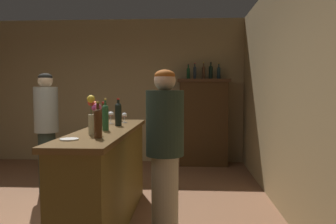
{
  "coord_description": "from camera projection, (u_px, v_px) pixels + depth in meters",
  "views": [
    {
      "loc": [
        1.54,
        -3.33,
        1.47
      ],
      "look_at": [
        1.33,
        0.01,
        1.24
      ],
      "focal_mm": 35.54,
      "sensor_mm": 36.0,
      "label": 1
    }
  ],
  "objects": [
    {
      "name": "display_bottle_midleft",
      "position": [
        195.0,
        72.0,
        6.38
      ],
      "size": [
        0.06,
        0.06,
        0.31
      ],
      "color": "#222C36",
      "rests_on": "display_cabinet"
    },
    {
      "name": "wine_bottle_chardonnay",
      "position": [
        119.0,
        111.0,
        4.51
      ],
      "size": [
        0.08,
        0.08,
        0.29
      ],
      "color": "black",
      "rests_on": "bar_counter"
    },
    {
      "name": "bartender",
      "position": [
        165.0,
        149.0,
        3.12
      ],
      "size": [
        0.36,
        0.36,
        1.65
      ],
      "rotation": [
        0.0,
        0.0,
        3.38
      ],
      "color": "#A19984",
      "rests_on": "ground"
    },
    {
      "name": "display_bottle_center",
      "position": [
        204.0,
        72.0,
        6.37
      ],
      "size": [
        0.07,
        0.07,
        0.32
      ],
      "color": "#452A1A",
      "rests_on": "display_cabinet"
    },
    {
      "name": "wine_glass_front",
      "position": [
        111.0,
        115.0,
        4.16
      ],
      "size": [
        0.08,
        0.08,
        0.15
      ],
      "color": "white",
      "rests_on": "bar_counter"
    },
    {
      "name": "wine_bottle_pinot",
      "position": [
        118.0,
        113.0,
        3.88
      ],
      "size": [
        0.08,
        0.08,
        0.32
      ],
      "color": "black",
      "rests_on": "bar_counter"
    },
    {
      "name": "flower_arrangement",
      "position": [
        94.0,
        116.0,
        3.15
      ],
      "size": [
        0.13,
        0.14,
        0.37
      ],
      "color": "tan",
      "rests_on": "bar_counter"
    },
    {
      "name": "display_cabinet",
      "position": [
        203.0,
        120.0,
        6.43
      ],
      "size": [
        1.0,
        0.46,
        1.67
      ],
      "color": "#3F2813",
      "rests_on": "ground"
    },
    {
      "name": "wall_back",
      "position": [
        114.0,
        91.0,
        6.82
      ],
      "size": [
        5.38,
        0.12,
        2.87
      ],
      "primitive_type": "cube",
      "color": "tan",
      "rests_on": "ground"
    },
    {
      "name": "wine_glass_mid",
      "position": [
        124.0,
        116.0,
        4.28
      ],
      "size": [
        0.07,
        0.07,
        0.13
      ],
      "color": "white",
      "rests_on": "bar_counter"
    },
    {
      "name": "display_bottle_right",
      "position": [
        219.0,
        72.0,
        6.35
      ],
      "size": [
        0.07,
        0.07,
        0.3
      ],
      "color": "#182B32",
      "rests_on": "display_cabinet"
    },
    {
      "name": "patron_in_grey",
      "position": [
        46.0,
        127.0,
        4.69
      ],
      "size": [
        0.33,
        0.33,
        1.7
      ],
      "rotation": [
        0.0,
        0.0,
        -0.46
      ],
      "color": "#27312A",
      "rests_on": "ground"
    },
    {
      "name": "wine_bottle_malbec",
      "position": [
        105.0,
        116.0,
        3.43
      ],
      "size": [
        0.07,
        0.07,
        0.33
      ],
      "color": "#234F2B",
      "rests_on": "bar_counter"
    },
    {
      "name": "display_bottle_midright",
      "position": [
        211.0,
        71.0,
        6.36
      ],
      "size": [
        0.08,
        0.08,
        0.32
      ],
      "color": "black",
      "rests_on": "display_cabinet"
    },
    {
      "name": "display_bottle_left",
      "position": [
        188.0,
        73.0,
        6.39
      ],
      "size": [
        0.06,
        0.06,
        0.28
      ],
      "color": "#143C1F",
      "rests_on": "display_cabinet"
    },
    {
      "name": "wine_bottle_merlot",
      "position": [
        103.0,
        115.0,
        3.9
      ],
      "size": [
        0.08,
        0.08,
        0.28
      ],
      "color": "#462814",
      "rests_on": "bar_counter"
    },
    {
      "name": "wine_bottle_syrah",
      "position": [
        98.0,
        122.0,
        2.9
      ],
      "size": [
        0.07,
        0.07,
        0.32
      ],
      "color": "#492914",
      "rests_on": "bar_counter"
    },
    {
      "name": "wall_right",
      "position": [
        307.0,
        93.0,
        3.24
      ],
      "size": [
        0.12,
        6.86,
        2.87
      ],
      "primitive_type": "cube",
      "color": "tan",
      "rests_on": "ground"
    },
    {
      "name": "bar_counter",
      "position": [
        107.0,
        177.0,
        3.58
      ],
      "size": [
        0.53,
        2.3,
        1.04
      ],
      "color": "brown",
      "rests_on": "ground"
    },
    {
      "name": "cheese_plate",
      "position": [
        69.0,
        139.0,
        2.8
      ],
      "size": [
        0.16,
        0.16,
        0.01
      ],
      "primitive_type": "cylinder",
      "color": "white",
      "rests_on": "bar_counter"
    }
  ]
}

